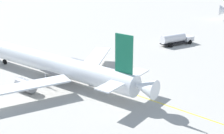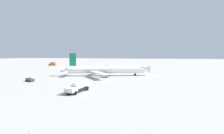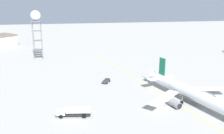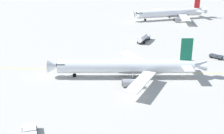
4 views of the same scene
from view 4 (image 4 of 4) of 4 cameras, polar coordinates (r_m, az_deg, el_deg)
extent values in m
plane|color=#ADAAA3|center=(83.36, 0.30, -1.98)|extent=(600.00, 600.00, 0.00)
cylinder|color=silver|center=(82.53, 2.58, 0.10)|extent=(37.05, 12.68, 3.63)
cone|color=silver|center=(83.96, -11.08, 0.09)|extent=(3.76, 4.08, 3.45)
cone|color=silver|center=(85.77, 16.15, 0.30)|extent=(4.64, 3.98, 3.09)
cube|color=black|center=(83.29, -9.64, 0.62)|extent=(3.08, 3.58, 0.70)
ellipsoid|color=slate|center=(82.99, 3.85, -0.54)|extent=(13.82, 6.47, 2.00)
cube|color=#146B4C|center=(83.33, 14.00, 3.27)|extent=(3.16, 1.02, 6.20)
cube|color=silver|center=(81.70, 14.26, -0.23)|extent=(3.76, 5.54, 0.20)
cube|color=silver|center=(87.63, 13.27, 1.31)|extent=(3.76, 5.54, 0.20)
cube|color=silver|center=(74.76, 5.51, -2.79)|extent=(6.00, 14.61, 0.28)
cube|color=silver|center=(91.35, 4.48, 1.72)|extent=(11.63, 13.09, 0.28)
cylinder|color=gray|center=(77.01, 3.33, -3.03)|extent=(4.09, 2.91, 2.06)
cylinder|color=black|center=(76.92, 1.92, -3.03)|extent=(0.58, 1.74, 1.75)
cylinder|color=gray|center=(89.59, 2.84, 0.50)|extent=(4.09, 2.91, 2.06)
cylinder|color=black|center=(89.52, 1.63, 0.50)|extent=(0.58, 1.74, 1.75)
cylinder|color=#9EA0A5|center=(83.65, -7.19, -0.94)|extent=(0.20, 0.20, 1.96)
cylinder|color=black|center=(84.02, -7.16, -1.56)|extent=(1.14, 0.56, 1.10)
cylinder|color=#9EA0A5|center=(80.25, 3.99, -1.79)|extent=(0.20, 0.20, 1.96)
cylinder|color=black|center=(80.63, 3.97, -2.43)|extent=(1.14, 0.56, 1.10)
cylinder|color=#9EA0A5|center=(86.21, 3.70, -0.14)|extent=(0.20, 0.20, 1.96)
cylinder|color=black|center=(86.56, 3.69, -0.74)|extent=(1.14, 0.56, 1.10)
cylinder|color=white|center=(160.04, 10.90, 10.06)|extent=(32.59, 21.39, 3.88)
cone|color=white|center=(152.41, 4.43, 9.83)|extent=(4.46, 4.70, 3.69)
cone|color=white|center=(169.57, 16.82, 10.25)|extent=(5.12, 4.87, 3.30)
cube|color=black|center=(153.03, 5.23, 10.19)|extent=(3.74, 4.06, 0.70)
ellipsoid|color=gray|center=(161.05, 11.45, 9.70)|extent=(12.80, 9.50, 2.13)
cube|color=red|center=(166.88, 15.92, 11.87)|extent=(2.88, 1.83, 6.36)
cube|color=white|center=(164.78, 16.38, 10.18)|extent=(4.84, 5.73, 0.20)
cube|color=white|center=(170.35, 15.19, 10.62)|extent=(4.84, 5.73, 0.20)
cube|color=white|center=(153.14, 13.65, 9.11)|extent=(6.58, 16.41, 0.28)
cube|color=white|center=(170.29, 10.35, 10.50)|extent=(15.08, 13.07, 0.28)
cylinder|color=gray|center=(154.23, 12.36, 8.82)|extent=(4.10, 3.55, 2.01)
cylinder|color=black|center=(153.37, 11.75, 8.80)|extent=(1.00, 1.55, 1.71)
cylinder|color=gray|center=(167.31, 9.91, 9.91)|extent=(4.10, 3.55, 2.01)
cylinder|color=black|center=(166.52, 9.33, 9.89)|extent=(1.00, 1.55, 1.71)
cylinder|color=#9EA0A5|center=(154.74, 6.34, 9.29)|extent=(0.20, 0.20, 2.08)
cylinder|color=black|center=(154.95, 6.32, 8.91)|extent=(1.10, 0.82, 1.10)
cylinder|color=#9EA0A5|center=(158.28, 11.99, 9.23)|extent=(0.20, 0.20, 2.08)
cylinder|color=black|center=(158.49, 11.96, 8.86)|extent=(1.10, 0.82, 1.10)
cylinder|color=#9EA0A5|center=(164.08, 10.89, 9.71)|extent=(0.20, 0.20, 2.08)
cylinder|color=black|center=(164.27, 10.87, 9.35)|extent=(1.10, 0.82, 1.10)
cube|color=#232326|center=(60.34, -15.37, -11.88)|extent=(3.97, 4.71, 0.20)
cube|color=white|center=(60.73, -15.43, -11.16)|extent=(3.56, 3.64, 0.70)
cylinder|color=black|center=(61.53, -14.21, -11.18)|extent=(0.65, 0.83, 0.80)
cylinder|color=black|center=(61.58, -16.59, -11.41)|extent=(0.65, 0.83, 0.80)
cube|color=#232326|center=(103.91, 19.18, 1.77)|extent=(4.45, 3.52, 0.20)
cube|color=#2D333D|center=(103.18, 19.94, 1.81)|extent=(2.03, 2.22, 0.70)
cube|color=black|center=(102.94, 20.21, 1.79)|extent=(0.86, 1.35, 0.39)
cube|color=#2D333D|center=(104.09, 18.84, 2.08)|extent=(3.32, 2.99, 0.60)
cylinder|color=black|center=(104.14, 20.12, 1.64)|extent=(0.69, 0.57, 0.64)
cylinder|color=black|center=(102.56, 19.68, 1.41)|extent=(0.69, 0.57, 0.64)
cylinder|color=black|center=(105.28, 18.74, 2.01)|extent=(0.69, 0.57, 0.64)
cylinder|color=black|center=(103.72, 18.28, 1.79)|extent=(0.69, 0.57, 0.64)
cube|color=#232326|center=(117.60, 6.01, 5.12)|extent=(3.84, 9.53, 0.20)
cube|color=silver|center=(120.59, 6.55, 5.81)|extent=(3.01, 2.83, 1.10)
cube|color=black|center=(121.56, 6.72, 6.01)|extent=(2.18, 0.47, 0.62)
cylinder|color=silver|center=(116.10, 5.83, 5.51)|extent=(3.27, 6.95, 2.12)
cylinder|color=black|center=(121.00, 5.92, 5.52)|extent=(0.47, 1.13, 1.10)
cylinder|color=black|center=(120.23, 7.11, 5.37)|extent=(0.47, 1.13, 1.10)
cylinder|color=black|center=(115.33, 4.92, 4.79)|extent=(0.47, 1.13, 1.10)
cylinder|color=black|center=(114.52, 6.16, 4.63)|extent=(0.47, 1.13, 1.10)
cube|color=yellow|center=(87.89, 6.11, -0.86)|extent=(147.66, 26.11, 0.01)
camera|label=1|loc=(60.69, 52.23, 4.57)|focal=53.72mm
camera|label=2|loc=(162.52, 1.71, 13.30)|focal=27.48mm
camera|label=3|loc=(137.45, -20.88, 18.76)|focal=38.49mm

